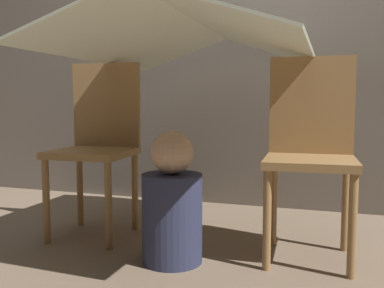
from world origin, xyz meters
name	(u,v)px	position (x,y,z in m)	size (l,w,h in m)	color
ground_plane	(187,252)	(0.00, 0.00, 0.00)	(8.80, 8.80, 0.00)	#7A6651
wall_back	(236,26)	(0.00, 1.06, 1.25)	(7.00, 0.05, 2.50)	#6B6056
chair_left	(98,139)	(-0.57, 0.15, 0.52)	(0.43, 0.43, 0.95)	olive
chair_right	(310,146)	(0.56, 0.15, 0.52)	(0.42, 0.42, 0.95)	olive
sheet_canopy	(192,36)	(0.00, 0.08, 1.04)	(1.13, 1.36, 0.19)	silver
person_front	(172,206)	(-0.02, -0.14, 0.26)	(0.27, 0.27, 0.60)	#2D3351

